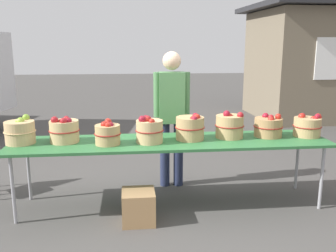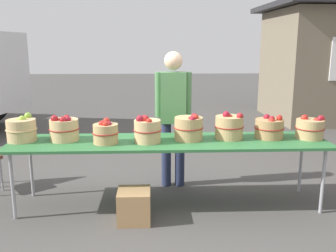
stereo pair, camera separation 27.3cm
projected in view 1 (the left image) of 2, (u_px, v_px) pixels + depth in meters
name	position (u px, v px, depth m)	size (l,w,h in m)	color
ground_plane	(171.00, 204.00, 4.23)	(40.00, 40.00, 0.00)	#474442
market_table	(171.00, 143.00, 4.08)	(3.50, 0.76, 0.75)	#2D6B38
apple_basket_green_0	(20.00, 132.00, 3.93)	(0.33, 0.33, 0.30)	tan
apple_basket_red_0	(64.00, 130.00, 3.98)	(0.33, 0.33, 0.30)	tan
apple_basket_red_1	(108.00, 133.00, 3.90)	(0.28, 0.28, 0.27)	tan
apple_basket_red_2	(149.00, 130.00, 3.96)	(0.31, 0.31, 0.31)	tan
apple_basket_red_3	(190.00, 128.00, 4.09)	(0.33, 0.33, 0.30)	tan
apple_basket_red_4	(230.00, 126.00, 4.18)	(0.33, 0.33, 0.32)	tan
apple_basket_red_5	(268.00, 127.00, 4.24)	(0.33, 0.33, 0.27)	#A87F51
apple_basket_red_6	(308.00, 126.00, 4.25)	(0.32, 0.32, 0.27)	tan
vendor_adult	(172.00, 109.00, 4.59)	(0.45, 0.24, 1.71)	#262D4C
food_kiosk	(318.00, 62.00, 9.18)	(3.57, 2.98, 2.74)	#726651
produce_crate	(139.00, 207.00, 3.76)	(0.33, 0.33, 0.33)	#A87F51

